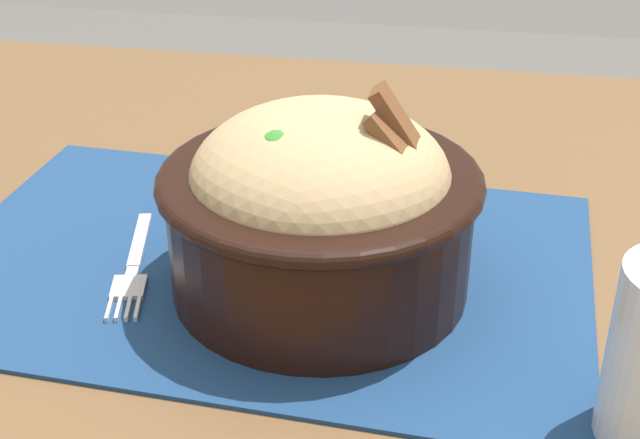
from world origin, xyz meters
TOP-DOWN VIEW (x-y plane):
  - table at (0.00, 0.00)m, footprint 1.34×0.85m
  - placemat at (0.01, 0.01)m, footprint 0.46×0.32m
  - bowl at (-0.03, 0.03)m, footprint 0.21×0.21m
  - fork at (0.10, 0.04)m, footprint 0.05×0.14m

SIDE VIEW (x-z plane):
  - table at x=0.00m, z-range 0.30..1.03m
  - placemat at x=0.01m, z-range 0.74..0.74m
  - fork at x=0.10m, z-range 0.74..0.74m
  - bowl at x=-0.03m, z-range 0.73..0.87m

